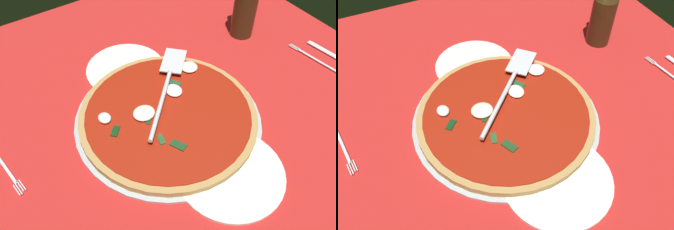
% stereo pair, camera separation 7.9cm
% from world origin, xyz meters
% --- Properties ---
extents(ground_plane, '(1.12, 1.12, 0.01)m').
position_xyz_m(ground_plane, '(0.00, 0.00, -0.00)').
color(ground_plane, red).
extents(checker_pattern, '(1.12, 1.12, 0.00)m').
position_xyz_m(checker_pattern, '(0.00, 0.00, 0.00)').
color(checker_pattern, silver).
rests_on(checker_pattern, ground_plane).
extents(pizza_pan, '(0.42, 0.42, 0.01)m').
position_xyz_m(pizza_pan, '(-0.02, 0.04, 0.01)').
color(pizza_pan, '#ACB7BF').
rests_on(pizza_pan, ground_plane).
extents(dinner_plate_left, '(0.22, 0.22, 0.01)m').
position_xyz_m(dinner_plate_left, '(-0.21, 0.02, 0.01)').
color(dinner_plate_left, white).
rests_on(dinner_plate_left, ground_plane).
extents(dinner_plate_right, '(0.20, 0.20, 0.01)m').
position_xyz_m(dinner_plate_right, '(0.18, 0.03, 0.01)').
color(dinner_plate_right, white).
rests_on(dinner_plate_right, ground_plane).
extents(pizza, '(0.40, 0.40, 0.03)m').
position_xyz_m(pizza, '(-0.02, 0.04, 0.02)').
color(pizza, tan).
rests_on(pizza, pizza_pan).
extents(pizza_server, '(0.24, 0.24, 0.01)m').
position_xyz_m(pizza_server, '(0.04, 0.00, 0.05)').
color(pizza_server, silver).
rests_on(pizza_server, pizza).
extents(beer_bottle, '(0.06, 0.06, 0.24)m').
position_xyz_m(beer_bottle, '(0.14, -0.32, 0.10)').
color(beer_bottle, '#372611').
rests_on(beer_bottle, ground_plane).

